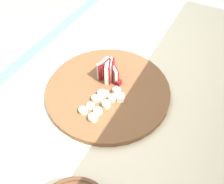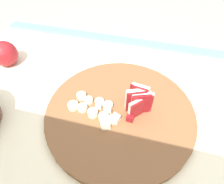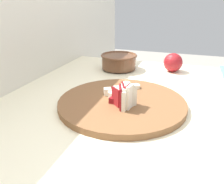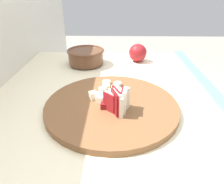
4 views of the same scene
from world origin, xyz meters
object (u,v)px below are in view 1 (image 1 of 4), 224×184
cutting_board (108,90)px  banana_slice_rows (99,105)px  apple_dice_pile (115,93)px  apple_wedge_fan (109,70)px

cutting_board → banana_slice_rows: size_ratio=3.39×
apple_dice_pile → banana_slice_rows: (0.06, -0.02, -0.00)m
apple_wedge_fan → apple_dice_pile: bearing=42.9°
cutting_board → apple_dice_pile: (0.02, 0.03, 0.02)m
apple_wedge_fan → banana_slice_rows: bearing=15.0°
cutting_board → apple_dice_pile: apple_dice_pile is taller
apple_wedge_fan → apple_dice_pile: size_ratio=0.70×
cutting_board → banana_slice_rows: banana_slice_rows is taller
banana_slice_rows → apple_dice_pile: bearing=159.7°
cutting_board → banana_slice_rows: (0.08, 0.01, 0.02)m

